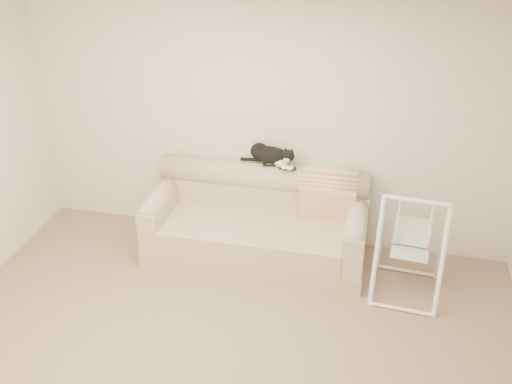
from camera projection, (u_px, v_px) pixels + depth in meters
ground_plane at (217, 362)px, 4.59m from camera, size 5.00×5.00×0.00m
room_shell at (209, 196)px, 3.87m from camera, size 5.04×4.04×2.60m
sofa at (258, 223)px, 5.81m from camera, size 2.20×0.93×0.90m
remote_a at (272, 164)px, 5.74m from camera, size 0.19×0.10×0.03m
remote_b at (288, 168)px, 5.67m from camera, size 0.17×0.05×0.02m
tuxedo_cat at (271, 155)px, 5.71m from camera, size 0.58×0.32×0.23m
throw_blanket at (329, 187)px, 5.70m from camera, size 0.56×0.38×0.58m
baby_swing at (410, 246)px, 5.17m from camera, size 0.66×0.69×1.01m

